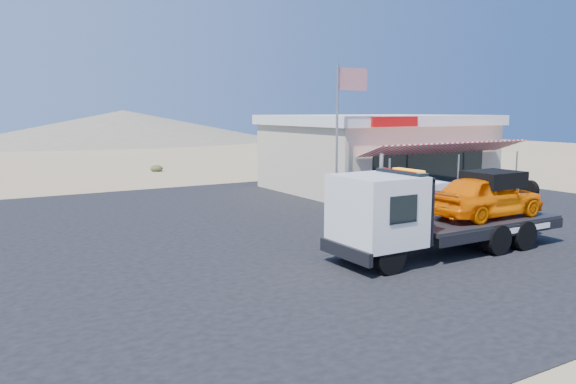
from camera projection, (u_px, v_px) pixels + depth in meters
name	position (u px, v px, depth m)	size (l,w,h in m)	color
ground	(297.00, 248.00, 17.08)	(120.00, 120.00, 0.00)	#A07F5B
asphalt_lot	(300.00, 224.00, 20.65)	(32.00, 24.00, 0.02)	black
tow_truck	(445.00, 207.00, 16.28)	(7.60, 2.25, 2.54)	black
white_sedan	(439.00, 197.00, 22.43)	(1.48, 4.24, 1.40)	silver
jerky_store	(376.00, 152.00, 29.75)	(10.40, 9.97, 3.90)	beige
flagpole	(342.00, 120.00, 22.87)	(1.55, 0.10, 6.00)	#99999E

